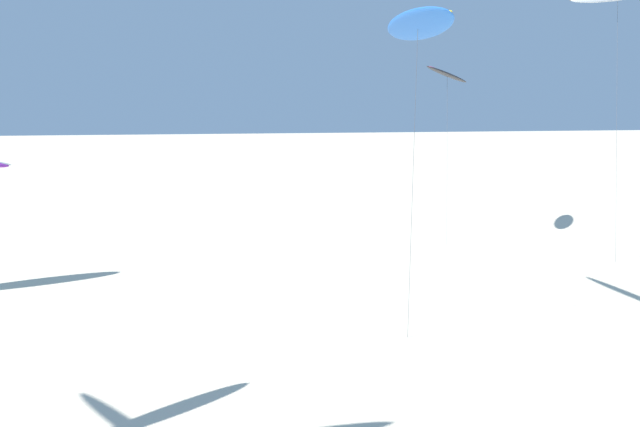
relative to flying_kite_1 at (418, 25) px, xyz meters
name	(u,v)px	position (x,y,z in m)	size (l,w,h in m)	color
flying_kite_1	(418,25)	(0.00, 0.00, 0.00)	(2.31, 7.77, 14.12)	blue
flying_kite_8	(447,75)	(7.02, 20.15, -2.20)	(5.39, 8.67, 11.88)	black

